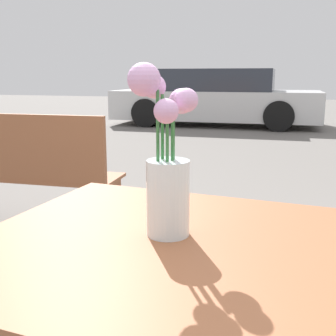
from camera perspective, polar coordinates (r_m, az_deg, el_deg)
table_front at (r=0.95m, az=0.30°, el=-16.20°), size 0.91×0.82×0.73m
flower_vase at (r=0.90m, az=-0.22°, el=-0.45°), size 0.14×0.14×0.37m
parked_car at (r=9.47m, az=6.56°, el=9.35°), size 4.45×1.91×1.21m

